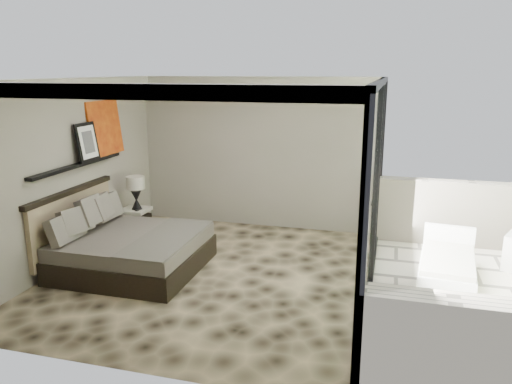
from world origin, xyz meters
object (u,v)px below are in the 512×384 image
(nightstand, at_px, (136,224))
(table_lamp, at_px, (136,188))
(lounger, at_px, (447,265))
(bed, at_px, (127,247))

(nightstand, distance_m, table_lamp, 0.67)
(nightstand, bearing_deg, lounger, -16.71)
(bed, distance_m, nightstand, 1.50)
(lounger, bearing_deg, nightstand, -178.99)
(lounger, bearing_deg, table_lamp, -178.76)
(nightstand, bearing_deg, table_lamp, -38.54)
(lounger, bearing_deg, bed, -162.68)
(nightstand, xyz_separation_m, table_lamp, (0.05, -0.02, 0.67))
(bed, relative_size, lounger, 1.30)
(table_lamp, height_order, lounger, table_lamp)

